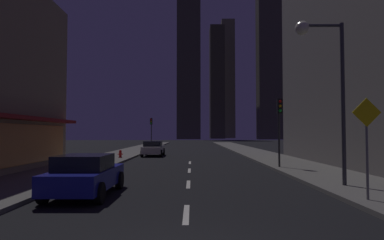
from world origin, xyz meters
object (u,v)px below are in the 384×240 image
Objects in this scene: traffic_light_far_left at (153,126)px; street_lamp_right at (324,62)px; pedestrian_crossing_sign at (369,139)px; car_parked_near at (87,175)px; fire_hydrant_far_left at (122,154)px; traffic_light_near_right at (281,117)px; car_parked_far at (155,148)px.

street_lamp_right reaches higher than traffic_light_far_left.
pedestrian_crossing_sign is (11.10, -35.34, -1.18)m from traffic_light_far_left.
street_lamp_right is at bearing 9.07° from car_parked_near.
fire_hydrant_far_left is 17.96m from traffic_light_far_left.
traffic_light_near_right is 0.64× the size of street_lamp_right.
car_parked_near is 16.33m from fire_hydrant_far_left.
fire_hydrant_far_left is 0.21× the size of pedestrian_crossing_sign.
traffic_light_far_left is at bearing 108.52° from street_lamp_right.
traffic_light_near_right is at bearing -52.38° from car_parked_far.
traffic_light_far_left is at bearing 113.31° from traffic_light_near_right.
car_parked_near is 1.00× the size of car_parked_far.
traffic_light_far_left is (0.40, 17.75, 2.74)m from fire_hydrant_far_left.
street_lamp_right is at bearing -90.99° from traffic_light_near_right.
traffic_light_near_right is at bearing 89.01° from street_lamp_right.
pedestrian_crossing_sign is (9.20, -21.62, 1.28)m from car_parked_far.
car_parked_near is 10.07m from street_lamp_right.
car_parked_far is at bearing 90.00° from car_parked_near.
pedestrian_crossing_sign is at bearing -8.80° from car_parked_near.
car_parked_near reaches higher than fire_hydrant_far_left.
traffic_light_near_right is 1.00× the size of traffic_light_far_left.
street_lamp_right is 2.09× the size of pedestrian_crossing_sign.
car_parked_near is 12.62m from traffic_light_near_right.
car_parked_far is at bearing 113.05° from pedestrian_crossing_sign.
traffic_light_far_left is (-1.90, 13.72, 2.45)m from car_parked_far.
pedestrian_crossing_sign is at bearing -89.42° from traffic_light_near_right.
street_lamp_right is (10.88, -32.48, 1.87)m from traffic_light_far_left.
traffic_light_near_right reaches higher than car_parked_far.
traffic_light_far_left is 37.06m from pedestrian_crossing_sign.
car_parked_far is 6.48× the size of fire_hydrant_far_left.
car_parked_far is at bearing 60.27° from fire_hydrant_far_left.
car_parked_far is 21.24m from street_lamp_right.
car_parked_near is 1.01× the size of traffic_light_far_left.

